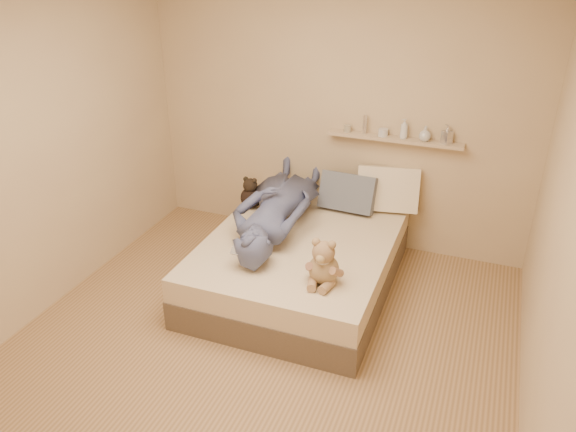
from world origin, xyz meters
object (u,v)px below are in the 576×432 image
at_px(teddy_bear, 323,265).
at_px(person, 277,204).
at_px(wall_shelf, 394,139).
at_px(game_console, 243,251).
at_px(pillow_grey, 348,192).
at_px(bed, 300,263).
at_px(pillow_cream, 388,189).
at_px(dark_plush, 251,194).

xyz_separation_m(teddy_bear, person, (-0.65, 0.72, 0.05)).
bearing_deg(wall_shelf, game_console, -117.34).
bearing_deg(pillow_grey, teddy_bear, -82.43).
xyz_separation_m(pillow_grey, wall_shelf, (0.34, 0.22, 0.48)).
bearing_deg(bed, pillow_cream, 56.72).
bearing_deg(game_console, teddy_bear, 4.81).
bearing_deg(dark_plush, teddy_bear, -43.78).
height_order(dark_plush, wall_shelf, wall_shelf).
bearing_deg(person, game_console, 87.23).
distance_m(bed, teddy_bear, 0.77).
bearing_deg(bed, wall_shelf, 58.82).
xyz_separation_m(game_console, person, (-0.04, 0.77, 0.03)).
relative_size(game_console, pillow_grey, 0.38).
height_order(pillow_cream, person, pillow_cream).
relative_size(teddy_bear, pillow_grey, 0.73).
xyz_separation_m(pillow_cream, person, (-0.82, -0.66, 0.00)).
relative_size(teddy_bear, pillow_cream, 0.67).
xyz_separation_m(pillow_cream, wall_shelf, (0.01, 0.08, 0.45)).
bearing_deg(person, pillow_cream, -146.71).
distance_m(game_console, teddy_bear, 0.61).
relative_size(pillow_cream, person, 0.33).
xyz_separation_m(dark_plush, pillow_grey, (0.84, 0.28, 0.04)).
height_order(pillow_cream, pillow_grey, pillow_cream).
relative_size(bed, dark_plush, 6.25).
relative_size(pillow_grey, person, 0.30).
bearing_deg(pillow_cream, dark_plush, -160.38).
bearing_deg(bed, dark_plush, 146.84).
bearing_deg(pillow_cream, person, -141.05).
relative_size(pillow_cream, wall_shelf, 0.46).
bearing_deg(pillow_grey, pillow_cream, 22.69).
relative_size(game_console, wall_shelf, 0.16).
xyz_separation_m(game_console, wall_shelf, (0.78, 1.51, 0.48)).
distance_m(pillow_cream, wall_shelf, 0.46).
bearing_deg(pillow_cream, pillow_grey, -157.31).
relative_size(bed, teddy_bear, 5.18).
height_order(dark_plush, person, person).
height_order(game_console, person, person).
relative_size(teddy_bear, wall_shelf, 0.31).
distance_m(bed, dark_plush, 0.83).
distance_m(person, wall_shelf, 1.19).
xyz_separation_m(bed, game_console, (-0.23, -0.60, 0.39)).
height_order(teddy_bear, dark_plush, teddy_bear).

